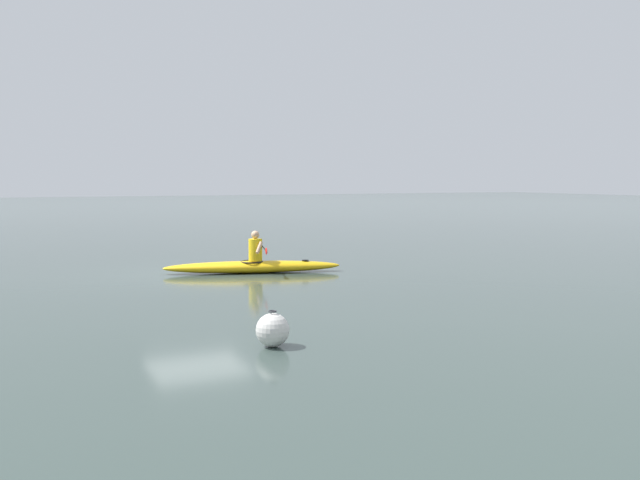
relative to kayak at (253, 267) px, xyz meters
The scene contains 4 objects.
ground_plane 1.46m from the kayak, 17.19° to the right, with size 160.00×160.00×0.00m, color #384742.
kayak is the anchor object (origin of this frame).
kayaker 0.50m from the kayak, 163.62° to the left, with size 0.74×2.39×0.79m.
mooring_buoy_red_near 8.05m from the kayak, 72.07° to the left, with size 0.50×0.50×0.54m.
Camera 1 is at (4.77, 17.39, 2.47)m, focal length 38.81 mm.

